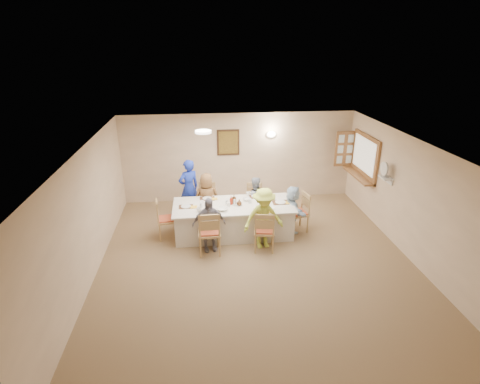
{
  "coord_description": "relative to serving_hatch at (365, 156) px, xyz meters",
  "views": [
    {
      "loc": [
        -1.09,
        -6.6,
        4.33
      ],
      "look_at": [
        -0.2,
        1.4,
        1.05
      ],
      "focal_mm": 28.0,
      "sensor_mm": 36.0,
      "label": 1
    }
  ],
  "objects": [
    {
      "name": "diner_back_right",
      "position": [
        -2.97,
        -0.37,
        -0.91
      ],
      "size": [
        0.62,
        0.51,
        1.17
      ],
      "primitive_type": "imported",
      "rotation": [
        0.0,
        0.0,
        3.2
      ],
      "color": "#8790A2",
      "rests_on": "ground"
    },
    {
      "name": "chair_front_left",
      "position": [
        -4.17,
        -1.85,
        -0.99
      ],
      "size": [
        0.5,
        0.5,
        1.03
      ],
      "primitive_type": null,
      "rotation": [
        0.0,
        0.0,
        3.17
      ],
      "color": "tan",
      "rests_on": "ground"
    },
    {
      "name": "room_walls",
      "position": [
        -3.21,
        -2.4,
        0.01
      ],
      "size": [
        7.0,
        7.0,
        7.0
      ],
      "color": "#C8AF92",
      "rests_on": "ground"
    },
    {
      "name": "plate_le",
      "position": [
        -4.67,
        -1.05,
        -0.73
      ],
      "size": [
        0.23,
        0.23,
        0.01
      ],
      "primitive_type": "cylinder",
      "color": "white",
      "rests_on": "dining_table"
    },
    {
      "name": "diner_back_left",
      "position": [
        -4.17,
        -0.37,
        -0.85
      ],
      "size": [
        0.66,
        0.45,
        1.31
      ],
      "primitive_type": "imported",
      "rotation": [
        0.0,
        0.0,
        3.17
      ],
      "color": "brown",
      "rests_on": "ground"
    },
    {
      "name": "bowl_a",
      "position": [
        -3.85,
        -1.33,
        -0.71
      ],
      "size": [
        0.29,
        0.29,
        0.06
      ],
      "primitive_type": "imported",
      "rotation": [
        0.0,
        0.0,
        -0.09
      ],
      "color": "white",
      "rests_on": "dining_table"
    },
    {
      "name": "hatch_sill",
      "position": [
        -0.12,
        0.0,
        -0.53
      ],
      "size": [
        0.3,
        1.5,
        0.05
      ],
      "primitive_type": "cube",
      "color": "#9B6938",
      "rests_on": "room_walls"
    },
    {
      "name": "shutter_door",
      "position": [
        -0.26,
        0.76,
        0.0
      ],
      "size": [
        0.55,
        0.04,
        1.0
      ],
      "primitive_type": "cube",
      "color": "#9B6938",
      "rests_on": "room_walls"
    },
    {
      "name": "chair_right_end",
      "position": [
        -2.02,
        -1.05,
        -1.02
      ],
      "size": [
        0.54,
        0.54,
        0.96
      ],
      "primitive_type": null,
      "rotation": [
        0.0,
        0.0,
        -1.36
      ],
      "color": "tan",
      "rests_on": "ground"
    },
    {
      "name": "plate_fl",
      "position": [
        -4.17,
        -1.47,
        -0.73
      ],
      "size": [
        0.24,
        0.24,
        0.01
      ],
      "primitive_type": "cylinder",
      "color": "white",
      "rests_on": "dining_table"
    },
    {
      "name": "plate_re",
      "position": [
        -2.45,
        -1.05,
        -0.73
      ],
      "size": [
        0.25,
        0.25,
        0.02
      ],
      "primitive_type": "cylinder",
      "color": "white",
      "rests_on": "dining_table"
    },
    {
      "name": "chair_left_end",
      "position": [
        -5.12,
        -1.05,
        -1.02
      ],
      "size": [
        0.51,
        0.51,
        0.96
      ],
      "primitive_type": null,
      "rotation": [
        0.0,
        0.0,
        1.7
      ],
      "color": "tan",
      "rests_on": "ground"
    },
    {
      "name": "placemat_re",
      "position": [
        -2.45,
        -1.05,
        -0.74
      ],
      "size": [
        0.37,
        0.28,
        0.01
      ],
      "primitive_type": "cube",
      "color": "#472B19",
      "rests_on": "dining_table"
    },
    {
      "name": "teacup_b",
      "position": [
        -3.16,
        -0.55,
        -0.69
      ],
      "size": [
        0.14,
        0.14,
        0.09
      ],
      "primitive_type": "imported",
      "rotation": [
        0.0,
        0.0,
        -0.21
      ],
      "color": "white",
      "rests_on": "dining_table"
    },
    {
      "name": "napkin_le",
      "position": [
        -4.49,
        -1.1,
        -0.73
      ],
      "size": [
        0.15,
        0.15,
        0.01
      ],
      "primitive_type": "cube",
      "color": "yellow",
      "rests_on": "dining_table"
    },
    {
      "name": "plate_bl",
      "position": [
        -4.17,
        -0.63,
        -0.73
      ],
      "size": [
        0.22,
        0.22,
        0.01
      ],
      "primitive_type": "cylinder",
      "color": "white",
      "rests_on": "dining_table"
    },
    {
      "name": "diner_right_end",
      "position": [
        -2.15,
        -1.05,
        -0.92
      ],
      "size": [
        1.12,
        0.51,
        1.16
      ],
      "primitive_type": "imported",
      "rotation": [
        0.0,
        0.0,
        1.65
      ],
      "color": "silver",
      "rests_on": "ground"
    },
    {
      "name": "serving_hatch",
      "position": [
        0.0,
        0.0,
        0.0
      ],
      "size": [
        0.06,
        1.5,
        1.15
      ],
      "primitive_type": "cube",
      "color": "#9B6938",
      "rests_on": "room_walls"
    },
    {
      "name": "wall_picture",
      "position": [
        -3.51,
        1.06,
        0.2
      ],
      "size": [
        0.62,
        0.05,
        0.72
      ],
      "color": "#412917",
      "rests_on": "room_walls"
    },
    {
      "name": "napkin_re",
      "position": [
        -2.27,
        -1.1,
        -0.73
      ],
      "size": [
        0.15,
        0.15,
        0.01
      ],
      "primitive_type": "cube",
      "color": "yellow",
      "rests_on": "dining_table"
    },
    {
      "name": "dining_table",
      "position": [
        -3.57,
        -1.05,
        -1.12
      ],
      "size": [
        2.81,
        1.19,
        0.76
      ],
      "primitive_type": "cube",
      "color": "silver",
      "rests_on": "ground"
    },
    {
      "name": "fan_shelf",
      "position": [
        -0.08,
        -1.35,
        -0.1
      ],
      "size": [
        0.22,
        0.36,
        0.03
      ],
      "primitive_type": "cube",
      "color": "white",
      "rests_on": "room_walls"
    },
    {
      "name": "chair_back_left",
      "position": [
        -4.17,
        -0.25,
        -1.01
      ],
      "size": [
        0.51,
        0.51,
        0.98
      ],
      "primitive_type": null,
      "rotation": [
        0.0,
        0.0,
        -0.08
      ],
      "color": "tan",
      "rests_on": "ground"
    },
    {
      "name": "napkin_fl",
      "position": [
        -3.99,
        -1.52,
        -0.73
      ],
      "size": [
        0.14,
        0.14,
        0.01
      ],
      "primitive_type": "cube",
      "color": "yellow",
      "rests_on": "dining_table"
    },
    {
      "name": "placemat_bl",
      "position": [
        -4.17,
        -0.63,
        -0.74
      ],
      "size": [
        0.36,
        0.27,
        0.01
      ],
      "primitive_type": "cube",
      "color": "#472B19",
      "rests_on": "dining_table"
    },
    {
      "name": "plate_fr",
      "position": [
        -2.97,
        -1.47,
        -0.73
      ],
      "size": [
        0.25,
        0.25,
        0.02
      ],
      "primitive_type": "cylinder",
      "color": "white",
      "rests_on": "dining_table"
    },
    {
      "name": "napkin_bl",
      "position": [
        -3.99,
        -0.68,
        -0.73
      ],
      "size": [
        0.13,
        0.13,
        0.01
      ],
      "primitive_type": "cube",
      "color": "yellow",
      "rests_on": "dining_table"
    },
    {
      "name": "wall_sconce",
      "position": [
        -2.31,
        1.04,
        0.4
      ],
      "size": [
        0.26,
        0.09,
        0.18
      ],
      "primitive_type": "ellipsoid",
      "color": "white",
      "rests_on": "room_walls"
    },
    {
      "name": "placemat_fl",
      "position": [
        -4.17,
        -1.47,
        -0.74
      ],
      "size": [
        0.35,
        0.26,
        0.01
      ],
      "primitive_type": "cube",
      "color": "#472B19",
      "rests_on": "dining_table"
    },
    {
      "name": "condiment_ketchup",
      "position": [
        -3.62,
        -1.03,
        -0.64
      ],
      "size": [
        0.11,
        0.11,
        0.21
      ],
      "primitive_type": "imported",
      "rotation": [
        0.0,
        0.0,
        0.18
      ],
      "color": "#AD260E",
      "rests_on": "dining_table"
    },
    {
      "name": "diner_front_right",
      "position": [
        -2.97,
        -1.73,
        -0.8
      ],
      "size": [
        1.09,
        0.84,
        1.41
      ],
      "primitive_type": "imported",
      "rotation": [
        0.0,
        0.0,
        0.18
      ],
      "color": "#CFE451",
      "rests_on": "ground"
    },
    {
      "name": "placemat_le",
      "position": [
        -4.67,
        -1.05,
        -0.74
      ],
      "size": [
        0.33,
        0.24,
        0.01
      ],
      "primitive_type": "cube",
      "color": "#472B19",
      "rests_on": "dining_table"
    },
    {
      "name": "napkin_fr",
      "position": [
        -2.79,
        -1.52,
        -0.73
      ],
      "size": [
        0.14,
        0.14,
        0.01
      ],
      "primitive_type": "cube",
      "color": "yellow",
      "rests_on": "dining_table"
    },
    {
      "name": "diner_front_left",
      "position": [
        -4.17,
        -1.73,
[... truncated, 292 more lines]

